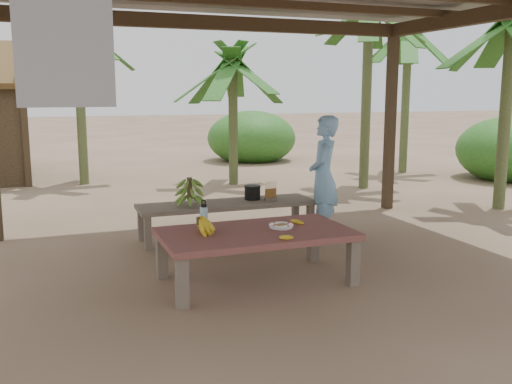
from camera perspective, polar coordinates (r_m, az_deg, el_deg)
name	(u,v)px	position (r m, az deg, el deg)	size (l,w,h in m)	color
ground	(280,269)	(5.93, 2.46, -7.69)	(80.00, 80.00, 0.00)	brown
work_table	(256,237)	(5.43, -0.03, -4.56)	(1.80, 1.00, 0.50)	brown
bench	(227,207)	(7.07, -2.89, -1.49)	(2.20, 0.61, 0.45)	brown
ripe_banana_bunch	(198,225)	(5.31, -5.80, -3.27)	(0.28, 0.24, 0.17)	yellow
plate	(281,226)	(5.53, 2.53, -3.41)	(0.24, 0.24, 0.04)	white
loose_banana_front	(286,237)	(5.09, 3.05, -4.56)	(0.04, 0.16, 0.04)	yellow
loose_banana_side	(297,222)	(5.70, 4.15, -3.00)	(0.04, 0.15, 0.04)	yellow
water_flask	(204,217)	(5.49, -5.23, -2.49)	(0.07, 0.07, 0.28)	#3C93BC
green_banana_stalk	(190,191)	(6.90, -6.65, 0.13)	(0.31, 0.31, 0.35)	#598C2D
cooking_pot	(252,193)	(7.24, -0.36, -0.08)	(0.20, 0.20, 0.17)	black
skewer_rack	(271,191)	(7.18, 1.49, 0.12)	(0.18, 0.08, 0.24)	#A57F47
woman	(323,176)	(7.19, 6.76, 1.58)	(0.55, 0.36, 1.52)	#78B1E2
banana_plant_ne	(369,20)	(10.97, 11.22, 16.49)	(1.80, 1.80, 3.58)	#596638
banana_plant_n	(233,74)	(11.15, -2.33, 11.70)	(1.80, 1.80, 2.61)	#596638
banana_plant_nw	(77,41)	(11.71, -17.45, 14.23)	(1.80, 1.80, 3.25)	#596638
banana_plant_e	(511,37)	(9.57, 24.15, 13.93)	(1.80, 1.80, 3.09)	#596638
banana_plant_far	(408,42)	(13.29, 14.97, 14.32)	(1.80, 1.80, 3.38)	#596638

